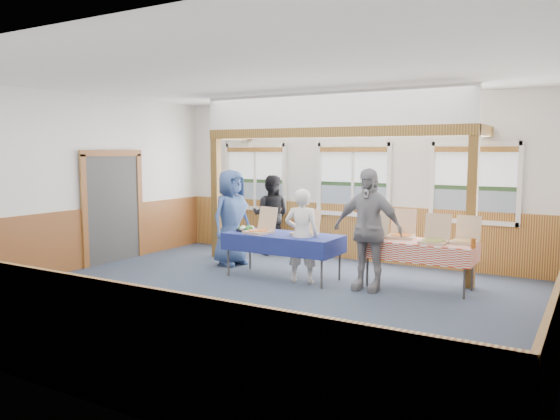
% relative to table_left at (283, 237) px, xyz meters
% --- Properties ---
extents(floor, '(8.00, 8.00, 0.00)m').
position_rel_table_left_xyz_m(floor, '(0.38, -1.36, -0.70)').
color(floor, '#2C3548').
rests_on(floor, ground).
extents(ceiling, '(8.00, 8.00, 0.00)m').
position_rel_table_left_xyz_m(ceiling, '(0.38, -1.36, 2.50)').
color(ceiling, white).
rests_on(ceiling, wall_back).
extents(wall_back, '(8.00, 0.00, 8.00)m').
position_rel_table_left_xyz_m(wall_back, '(0.38, 2.14, 0.90)').
color(wall_back, silver).
rests_on(wall_back, floor).
extents(wall_front, '(8.00, 0.00, 8.00)m').
position_rel_table_left_xyz_m(wall_front, '(0.38, -4.86, 0.90)').
color(wall_front, silver).
rests_on(wall_front, floor).
extents(wall_left, '(0.00, 8.00, 8.00)m').
position_rel_table_left_xyz_m(wall_left, '(-3.62, -1.36, 0.90)').
color(wall_left, silver).
rests_on(wall_left, floor).
extents(wainscot_back, '(7.98, 0.05, 1.10)m').
position_rel_table_left_xyz_m(wainscot_back, '(0.38, 2.11, -0.15)').
color(wainscot_back, brown).
rests_on(wainscot_back, floor).
extents(wainscot_front, '(7.98, 0.05, 1.10)m').
position_rel_table_left_xyz_m(wainscot_front, '(0.38, -4.84, -0.15)').
color(wainscot_front, brown).
rests_on(wainscot_front, floor).
extents(wainscot_left, '(0.05, 6.98, 1.10)m').
position_rel_table_left_xyz_m(wainscot_left, '(-3.59, -1.36, -0.15)').
color(wainscot_left, brown).
rests_on(wainscot_left, floor).
extents(cased_opening, '(0.06, 1.30, 2.10)m').
position_rel_table_left_xyz_m(cased_opening, '(-3.58, -0.46, 0.35)').
color(cased_opening, '#393939').
rests_on(cased_opening, wall_left).
extents(window_left, '(1.56, 0.10, 1.46)m').
position_rel_table_left_xyz_m(window_left, '(-1.92, 2.09, 0.97)').
color(window_left, white).
rests_on(window_left, wall_back).
extents(window_mid, '(1.56, 0.10, 1.46)m').
position_rel_table_left_xyz_m(window_mid, '(0.38, 2.09, 0.97)').
color(window_mid, white).
rests_on(window_mid, wall_back).
extents(window_right, '(1.56, 0.10, 1.46)m').
position_rel_table_left_xyz_m(window_right, '(2.68, 2.09, 0.97)').
color(window_right, white).
rests_on(window_right, wall_back).
extents(post_left, '(0.15, 0.15, 2.40)m').
position_rel_table_left_xyz_m(post_left, '(-2.12, 0.94, 0.50)').
color(post_left, '#523812').
rests_on(post_left, floor).
extents(post_right, '(0.15, 0.15, 2.40)m').
position_rel_table_left_xyz_m(post_right, '(2.88, 0.94, 0.50)').
color(post_right, '#523812').
rests_on(post_right, floor).
extents(cross_beam, '(5.15, 0.18, 0.18)m').
position_rel_table_left_xyz_m(cross_beam, '(0.38, 0.94, 1.79)').
color(cross_beam, '#523812').
rests_on(cross_beam, post_left).
extents(table_left, '(2.11, 1.25, 0.76)m').
position_rel_table_left_xyz_m(table_left, '(0.00, 0.00, 0.00)').
color(table_left, '#393939').
rests_on(table_left, floor).
extents(table_right, '(1.71, 0.80, 0.76)m').
position_rel_table_left_xyz_m(table_right, '(2.21, 0.45, -0.01)').
color(table_right, '#393939').
rests_on(table_right, floor).
extents(pizza_box_a, '(0.47, 0.55, 0.44)m').
position_rel_table_left_xyz_m(pizza_box_a, '(-0.39, -0.11, 0.12)').
color(pizza_box_a, tan).
rests_on(pizza_box_a, table_left).
extents(pizza_box_b, '(0.41, 0.49, 0.41)m').
position_rel_table_left_xyz_m(pizza_box_b, '(0.35, 0.16, 0.12)').
color(pizza_box_b, tan).
rests_on(pizza_box_b, table_left).
extents(pizza_box_c, '(0.44, 0.52, 0.44)m').
position_rel_table_left_xyz_m(pizza_box_c, '(1.47, 0.36, 0.12)').
color(pizza_box_c, tan).
rests_on(pizza_box_c, table_right).
extents(pizza_box_d, '(0.49, 0.56, 0.45)m').
position_rel_table_left_xyz_m(pizza_box_d, '(1.85, 0.65, 0.12)').
color(pizza_box_d, tan).
rests_on(pizza_box_d, table_right).
extents(pizza_box_e, '(0.41, 0.50, 0.43)m').
position_rel_table_left_xyz_m(pizza_box_e, '(2.46, 0.38, 0.12)').
color(pizza_box_e, tan).
rests_on(pizza_box_e, table_right).
extents(pizza_box_f, '(0.40, 0.48, 0.41)m').
position_rel_table_left_xyz_m(pizza_box_f, '(2.86, 0.60, 0.12)').
color(pizza_box_f, tan).
rests_on(pizza_box_f, table_right).
extents(veggie_tray, '(0.37, 0.37, 0.09)m').
position_rel_table_left_xyz_m(veggie_tray, '(-0.75, 0.00, 0.08)').
color(veggie_tray, black).
rests_on(veggie_tray, table_left).
extents(drink_glass, '(0.07, 0.07, 0.15)m').
position_rel_table_left_xyz_m(drink_glass, '(3.06, 0.20, 0.13)').
color(drink_glass, '#9C501A').
rests_on(drink_glass, table_right).
extents(woman_white, '(0.65, 0.53, 1.55)m').
position_rel_table_left_xyz_m(woman_white, '(0.43, -0.12, 0.07)').
color(woman_white, silver).
rests_on(woman_white, floor).
extents(woman_black, '(0.96, 0.85, 1.67)m').
position_rel_table_left_xyz_m(woman_black, '(-1.30, 1.74, 0.13)').
color(woman_black, black).
rests_on(woman_black, floor).
extents(man_blue, '(0.75, 0.98, 1.81)m').
position_rel_table_left_xyz_m(man_blue, '(-1.40, 0.46, 0.20)').
color(man_blue, '#334C81').
rests_on(man_blue, floor).
extents(person_grey, '(1.13, 0.50, 1.90)m').
position_rel_table_left_xyz_m(person_grey, '(1.52, -0.01, 0.25)').
color(person_grey, gray).
rests_on(person_grey, floor).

